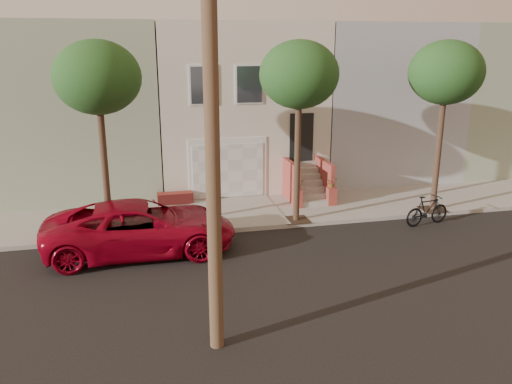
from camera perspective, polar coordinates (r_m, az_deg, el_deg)
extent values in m
plane|color=black|center=(15.09, 5.21, -8.68)|extent=(90.00, 90.00, 0.00)
cube|color=gray|center=(19.86, 0.43, -2.17)|extent=(40.00, 3.70, 0.15)
cube|color=beige|center=(24.72, -2.75, 9.95)|extent=(7.00, 8.00, 7.00)
cube|color=gray|center=(24.45, -18.84, 9.05)|extent=(6.50, 8.00, 7.00)
cube|color=gray|center=(26.78, 11.94, 10.11)|extent=(6.50, 8.00, 7.00)
cube|color=gray|center=(30.08, 23.43, 9.78)|extent=(6.50, 8.00, 7.00)
cube|color=silver|center=(21.08, -3.13, 2.64)|extent=(3.20, 0.12, 2.50)
cube|color=silver|center=(21.05, -3.09, 2.34)|extent=(2.90, 0.06, 2.20)
cube|color=gray|center=(19.65, -2.12, -2.12)|extent=(3.20, 3.70, 0.02)
cube|color=maroon|center=(20.79, -8.91, -0.67)|extent=(1.40, 0.45, 0.44)
cube|color=black|center=(21.53, 5.04, 6.02)|extent=(1.00, 0.06, 2.00)
cube|color=#3F4751|center=(20.38, -5.79, 11.66)|extent=(1.00, 0.06, 1.40)
cube|color=silver|center=(20.40, -5.80, 11.67)|extent=(1.15, 0.05, 1.55)
cube|color=#3F4751|center=(20.68, -0.74, 11.81)|extent=(1.00, 0.06, 1.40)
cube|color=silver|center=(20.70, -0.75, 11.81)|extent=(1.15, 0.05, 1.55)
cube|color=#3F4751|center=(21.14, 4.14, 11.86)|extent=(1.00, 0.06, 1.40)
cube|color=silver|center=(21.16, 4.12, 11.87)|extent=(1.15, 0.05, 1.55)
cube|color=gray|center=(20.43, 6.42, -1.23)|extent=(1.20, 0.28, 0.20)
cube|color=gray|center=(20.63, 6.19, -0.47)|extent=(1.20, 0.28, 0.20)
cube|color=gray|center=(20.82, 5.95, 0.27)|extent=(1.20, 0.28, 0.20)
cube|color=gray|center=(21.03, 5.72, 1.00)|extent=(1.20, 0.28, 0.20)
cube|color=gray|center=(21.23, 5.50, 1.72)|extent=(1.20, 0.28, 0.20)
cube|color=gray|center=(21.44, 5.28, 2.42)|extent=(1.20, 0.28, 0.20)
cube|color=gray|center=(21.65, 5.06, 3.10)|extent=(1.20, 0.28, 0.20)
cube|color=brown|center=(20.79, 3.90, 1.16)|extent=(0.18, 1.96, 1.60)
cube|color=brown|center=(21.23, 7.52, 1.37)|extent=(0.18, 1.96, 1.60)
cube|color=brown|center=(20.11, 4.60, -0.72)|extent=(0.35, 0.35, 0.70)
imported|color=#194318|center=(19.95, 4.64, 0.86)|extent=(0.40, 0.35, 0.45)
cube|color=brown|center=(20.56, 8.32, -0.46)|extent=(0.35, 0.35, 0.70)
imported|color=#194318|center=(20.41, 8.39, 1.09)|extent=(0.41, 0.35, 0.45)
cube|color=#2D2116|center=(18.01, -15.78, -4.51)|extent=(0.90, 0.90, 0.02)
cylinder|color=#382519|center=(17.40, -16.31, 1.97)|extent=(0.22, 0.22, 4.20)
ellipsoid|color=#194318|center=(16.95, -17.13, 12.01)|extent=(2.70, 2.57, 2.29)
cube|color=#2D2116|center=(18.77, 4.44, -3.07)|extent=(0.90, 0.90, 0.02)
cylinder|color=#382519|center=(18.18, 4.58, 3.17)|extent=(0.22, 0.22, 4.20)
ellipsoid|color=#194318|center=(17.75, 4.81, 12.81)|extent=(2.70, 2.57, 2.29)
cube|color=#2D2116|center=(21.02, 18.91, -1.80)|extent=(0.90, 0.90, 0.02)
cylinder|color=#382519|center=(20.50, 19.44, 3.78)|extent=(0.22, 0.22, 4.20)
ellipsoid|color=#194318|center=(20.11, 20.27, 12.29)|extent=(2.70, 2.57, 2.29)
cylinder|color=#452D20|center=(9.97, -4.93, 8.45)|extent=(0.30, 0.30, 10.00)
imported|color=maroon|center=(16.42, -12.61, -3.85)|extent=(5.85, 2.70, 1.62)
imported|color=black|center=(19.47, 18.40, -1.93)|extent=(1.89, 0.84, 1.10)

